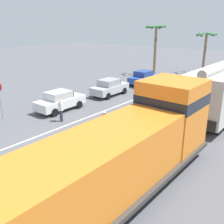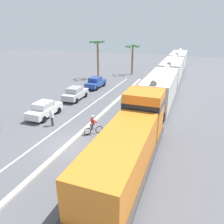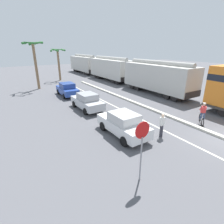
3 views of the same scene
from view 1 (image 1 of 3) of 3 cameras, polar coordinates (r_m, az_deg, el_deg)
The scene contains 13 objects.
ground_plane at distance 15.60m, azimuth -10.94°, elevation -7.62°, with size 120.00×120.00×0.00m, color #56565B.
median_curb at distance 19.56m, azimuth 2.56°, elevation -1.40°, with size 0.36×36.00×0.16m, color beige.
lane_stripe at distance 21.02m, azimuth -2.68°, elevation -0.14°, with size 0.14×36.00×0.01m, color silver.
locomotive at distance 11.16m, azimuth 4.07°, elevation -8.27°, with size 3.10×11.61×4.20m.
hopper_car_lead at distance 21.62m, azimuth 23.22°, elevation 4.58°, with size 2.90×10.60×4.18m.
parked_car_white at distance 21.77m, azimuth -11.26°, elevation 2.43°, with size 1.86×4.21×1.62m.
parked_car_silver at distance 25.84m, azimuth -0.51°, elevation 5.42°, with size 1.91×4.24×1.62m.
parked_car_blue at distance 30.59m, azimuth 6.97°, elevation 7.43°, with size 1.91×4.24×1.62m.
cyclist at distance 16.24m, azimuth -1.76°, elevation -2.99°, with size 1.31×1.19×1.71m.
stop_sign at distance 20.92m, azimuth -23.29°, elevation 3.98°, with size 0.76×0.08×2.88m.
palm_tree_near at distance 36.41m, azimuth 9.51°, elevation 15.74°, with size 2.70×2.80×6.66m.
palm_tree_far at distance 39.23m, azimuth 19.75°, elevation 14.01°, with size 2.71×2.70×5.69m.
pedestrian_by_cars at distance 19.28m, azimuth -11.06°, elevation 0.36°, with size 0.34×0.22×1.62m.
Camera 1 is at (10.94, -8.70, 6.91)m, focal length 42.00 mm.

